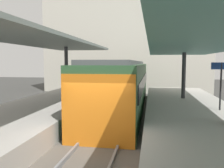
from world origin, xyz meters
name	(u,v)px	position (x,y,z in m)	size (l,w,h in m)	color
ground_plane	(93,161)	(0.00, 0.00, 0.00)	(80.00, 80.00, 0.00)	#383835
platform_right	(218,154)	(3.80, 0.00, 0.50)	(4.40, 28.00, 1.00)	#ADA8A0
track_ballast	(93,158)	(0.00, 0.00, 0.10)	(3.20, 28.00, 0.20)	#59544C
rail_near_side	(71,152)	(-0.72, 0.00, 0.27)	(0.08, 28.00, 0.14)	slate
rail_far_side	(115,155)	(0.72, 0.00, 0.27)	(0.08, 28.00, 0.14)	slate
commuter_train	(122,86)	(0.00, 7.69, 1.73)	(2.78, 13.96, 3.10)	#2D5633
canopy_left	(8,35)	(-3.80, 1.40, 4.29)	(4.18, 21.00, 3.41)	#333335
canopy_right	(210,43)	(3.80, 1.40, 3.87)	(4.18, 21.00, 2.98)	#333335
platform_sign	(221,75)	(5.00, 4.24, 2.62)	(0.90, 0.08, 2.21)	#262628
station_building_backdrop	(127,43)	(-1.02, 20.00, 5.50)	(18.00, 6.00, 11.00)	beige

